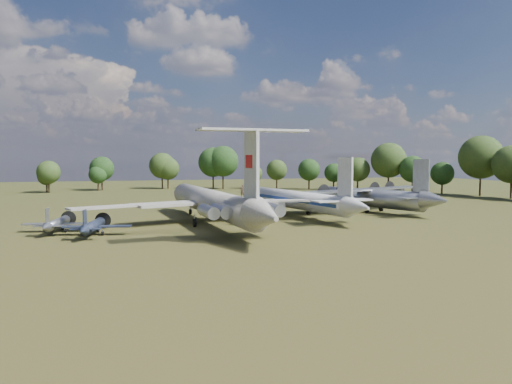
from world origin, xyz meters
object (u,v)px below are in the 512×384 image
object	(u,v)px
il62_airliner	(211,207)
tu104_jet	(293,203)
person_on_il62	(242,191)
small_prop_northwest	(57,225)
an12_transport	(371,200)
small_prop_west	(93,228)

from	to	relation	value
il62_airliner	tu104_jet	size ratio (longest dim) A/B	1.24
person_on_il62	small_prop_northwest	bearing A→B (deg)	-14.44
an12_transport	person_on_il62	bearing A→B (deg)	-163.97
il62_airliner	person_on_il62	bearing A→B (deg)	-90.00
small_prop_northwest	person_on_il62	size ratio (longest dim) A/B	8.27
an12_transport	small_prop_west	distance (m)	52.21
small_prop_west	person_on_il62	distance (m)	20.76
tu104_jet	small_prop_west	size ratio (longest dim) A/B	3.31
person_on_il62	an12_transport	bearing A→B (deg)	-128.14
small_prop_west	person_on_il62	world-z (taller)	person_on_il62
tu104_jet	person_on_il62	xyz separation A→B (m)	(-15.36, -23.12, 3.94)
tu104_jet	small_prop_west	xyz separation A→B (m)	(-33.66, -14.79, -1.23)
il62_airliner	tu104_jet	xyz separation A→B (m)	(16.49, 8.16, -0.48)
small_prop_west	person_on_il62	bearing A→B (deg)	-13.39
tu104_jet	il62_airliner	bearing A→B (deg)	-164.49
small_prop_west	il62_airliner	bearing A→B (deg)	32.20
tu104_jet	an12_transport	bearing A→B (deg)	-6.95
an12_transport	small_prop_west	size ratio (longest dim) A/B	2.49
an12_transport	small_prop_northwest	distance (m)	55.86
small_prop_west	small_prop_northwest	world-z (taller)	small_prop_west
il62_airliner	an12_transport	distance (m)	33.85
small_prop_northwest	an12_transport	bearing A→B (deg)	22.29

